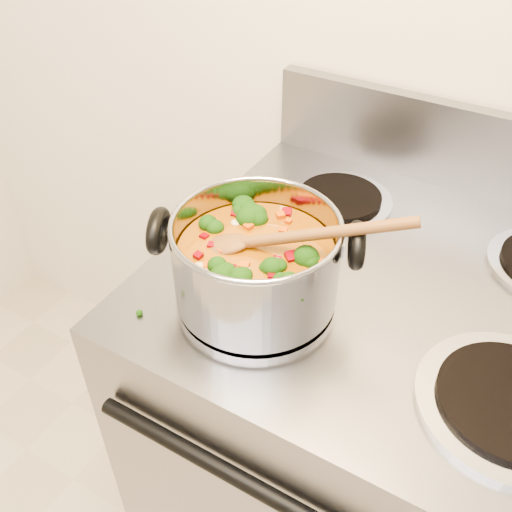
% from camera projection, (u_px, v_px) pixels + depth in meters
% --- Properties ---
extents(electric_range, '(0.77, 0.69, 1.08)m').
position_uv_depth(electric_range, '(370.00, 445.00, 1.17)').
color(electric_range, gray).
rests_on(electric_range, ground).
extents(stockpot, '(0.30, 0.24, 0.14)m').
position_uv_depth(stockpot, '(256.00, 262.00, 0.80)').
color(stockpot, '#94949B').
rests_on(stockpot, electric_range).
extents(wooden_spoon, '(0.29, 0.13, 0.10)m').
position_uv_depth(wooden_spoon, '(271.00, 240.00, 0.77)').
color(wooden_spoon, brown).
rests_on(wooden_spoon, stockpot).
extents(cooktop_crumbs, '(0.29, 0.32, 0.01)m').
position_uv_depth(cooktop_crumbs, '(276.00, 270.00, 0.90)').
color(cooktop_crumbs, black).
rests_on(cooktop_crumbs, electric_range).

